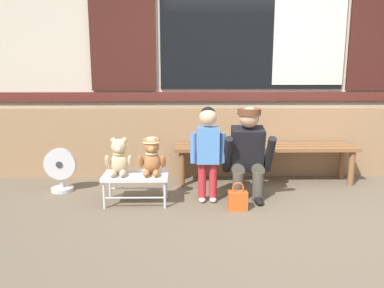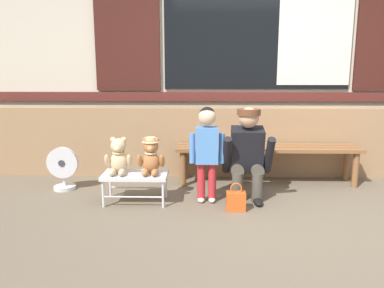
{
  "view_description": "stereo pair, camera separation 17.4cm",
  "coord_description": "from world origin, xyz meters",
  "views": [
    {
      "loc": [
        -0.89,
        -3.33,
        1.33
      ],
      "look_at": [
        -0.81,
        0.62,
        0.55
      ],
      "focal_mm": 36.22,
      "sensor_mm": 36.0,
      "label": 1
    },
    {
      "loc": [
        -0.72,
        -3.33,
        1.33
      ],
      "look_at": [
        -0.81,
        0.62,
        0.55
      ],
      "focal_mm": 36.22,
      "sensor_mm": 36.0,
      "label": 2
    }
  ],
  "objects": [
    {
      "name": "brick_low_wall",
      "position": [
        0.0,
        1.43,
        0.42
      ],
      "size": [
        7.78,
        0.25,
        0.85
      ],
      "primitive_type": "cube",
      "color": "#997551",
      "rests_on": "ground"
    },
    {
      "name": "child_standing",
      "position": [
        -0.66,
        0.4,
        0.59
      ],
      "size": [
        0.35,
        0.18,
        0.96
      ],
      "color": "#B7282D",
      "rests_on": "ground"
    },
    {
      "name": "ground_plane",
      "position": [
        0.0,
        0.0,
        0.0
      ],
      "size": [
        60.0,
        60.0,
        0.0
      ],
      "primitive_type": "plane",
      "color": "brown"
    },
    {
      "name": "teddy_bear_with_hat",
      "position": [
        -1.21,
        0.37,
        0.47
      ],
      "size": [
        0.28,
        0.27,
        0.36
      ],
      "color": "#A86B3D",
      "rests_on": "small_display_bench"
    },
    {
      "name": "teddy_bear_plain",
      "position": [
        -1.53,
        0.37,
        0.46
      ],
      "size": [
        0.28,
        0.26,
        0.36
      ],
      "color": "#CCB289",
      "rests_on": "small_display_bench"
    },
    {
      "name": "shop_facade",
      "position": [
        0.0,
        1.94,
        1.69
      ],
      "size": [
        7.94,
        0.26,
        3.36
      ],
      "color": "beige",
      "rests_on": "ground"
    },
    {
      "name": "small_display_bench",
      "position": [
        -1.37,
        0.37,
        0.27
      ],
      "size": [
        0.64,
        0.36,
        0.3
      ],
      "color": "silver",
      "rests_on": "ground"
    },
    {
      "name": "floor_fan",
      "position": [
        -2.23,
        0.75,
        0.24
      ],
      "size": [
        0.34,
        0.24,
        0.48
      ],
      "color": "silver",
      "rests_on": "ground"
    },
    {
      "name": "handbag_on_ground",
      "position": [
        -0.39,
        0.16,
        0.1
      ],
      "size": [
        0.18,
        0.11,
        0.27
      ],
      "color": "#DB561E",
      "rests_on": "ground"
    },
    {
      "name": "wooden_bench_long",
      "position": [
        0.05,
        1.06,
        0.37
      ],
      "size": [
        2.1,
        0.4,
        0.44
      ],
      "color": "brown",
      "rests_on": "ground"
    },
    {
      "name": "adult_crouching",
      "position": [
        -0.24,
        0.48,
        0.48
      ],
      "size": [
        0.5,
        0.49,
        0.95
      ],
      "color": "#4C473D",
      "rests_on": "ground"
    }
  ]
}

